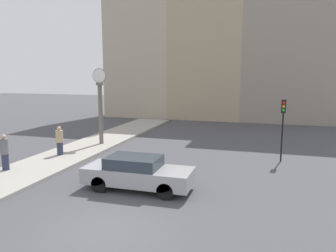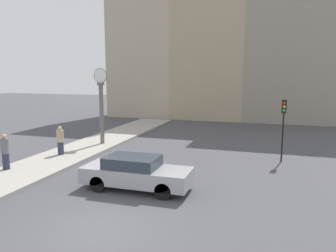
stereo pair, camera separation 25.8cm
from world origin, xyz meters
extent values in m
plane|color=#47474C|center=(0.00, 0.00, 0.00)|extent=(120.00, 120.00, 0.00)
cube|color=#A39E93|center=(-6.59, 10.94, 0.08)|extent=(3.37, 25.87, 0.15)
cube|color=#B7A88E|center=(-9.29, 27.53, 9.29)|extent=(7.54, 5.00, 18.59)
cube|color=tan|center=(-1.60, 27.53, 7.72)|extent=(7.83, 5.00, 15.45)
cube|color=gray|center=(7.69, 27.53, 9.57)|extent=(10.74, 5.00, 19.15)
cube|color=#9E9EA3|center=(-0.27, 3.70, 0.64)|extent=(4.74, 1.76, 0.69)
cube|color=#2D3842|center=(-0.46, 3.70, 1.23)|extent=(2.27, 1.59, 0.48)
cylinder|color=black|center=(1.20, 4.47, 0.35)|extent=(0.70, 0.22, 0.70)
cylinder|color=black|center=(1.20, 2.92, 0.35)|extent=(0.70, 0.22, 0.70)
cylinder|color=black|center=(-1.74, 4.47, 0.35)|extent=(0.70, 0.22, 0.70)
cylinder|color=black|center=(-1.74, 2.92, 0.35)|extent=(0.70, 0.22, 0.70)
cylinder|color=black|center=(5.86, 10.37, 1.41)|extent=(0.09, 0.09, 2.81)
cube|color=black|center=(5.86, 10.37, 3.19)|extent=(0.26, 0.20, 0.76)
cylinder|color=red|center=(5.86, 10.25, 3.40)|extent=(0.15, 0.04, 0.15)
cylinder|color=orange|center=(5.86, 10.25, 3.19)|extent=(0.15, 0.04, 0.15)
cylinder|color=green|center=(5.86, 10.25, 2.98)|extent=(0.15, 0.04, 0.15)
cylinder|color=#666056|center=(-6.04, 11.16, 2.19)|extent=(0.29, 0.29, 4.07)
cube|color=#666056|center=(-6.04, 11.16, 4.30)|extent=(0.37, 0.37, 0.17)
cylinder|color=#666056|center=(-6.04, 11.16, 4.86)|extent=(1.01, 0.04, 1.01)
cylinder|color=white|center=(-6.04, 11.16, 4.86)|extent=(0.93, 0.06, 0.93)
cylinder|color=#2D334C|center=(-7.65, 4.03, 0.57)|extent=(0.34, 0.34, 0.83)
cylinder|color=slate|center=(-7.65, 4.03, 1.37)|extent=(0.40, 0.40, 0.77)
sphere|color=tan|center=(-7.65, 4.03, 1.87)|extent=(0.23, 0.23, 0.23)
cylinder|color=#2D334C|center=(-6.89, 7.54, 0.54)|extent=(0.36, 0.36, 0.77)
cylinder|color=tan|center=(-6.89, 7.54, 1.28)|extent=(0.42, 0.42, 0.72)
sphere|color=tan|center=(-6.89, 7.54, 1.76)|extent=(0.24, 0.24, 0.24)
camera|label=1|loc=(4.92, -9.02, 5.01)|focal=35.00mm
camera|label=2|loc=(5.16, -8.95, 5.01)|focal=35.00mm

